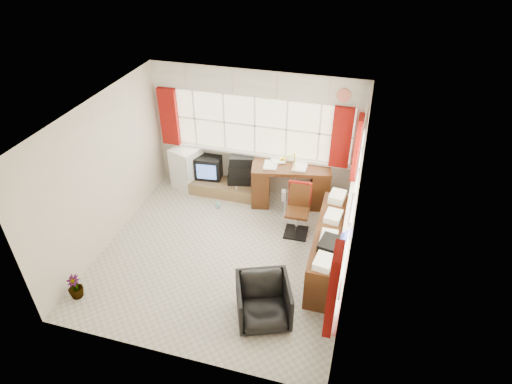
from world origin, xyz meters
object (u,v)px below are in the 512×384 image
desk_lamp (295,158)px  credenza (330,247)px  task_chair (298,207)px  office_chair (263,302)px  crt_tv (209,166)px  radiator (294,206)px  tv_bench (225,188)px  desk (290,181)px  mini_fridge (187,167)px

desk_lamp → credenza: desk_lamp is taller
task_chair → office_chair: size_ratio=1.31×
crt_tv → radiator: bearing=-16.3°
credenza → tv_bench: 2.75m
desk → mini_fridge: bearing=-180.0°
desk_lamp → task_chair: (0.22, -0.64, -0.59)m
task_chair → office_chair: bearing=-92.3°
desk_lamp → tv_bench: size_ratio=0.27×
office_chair → radiator: (-0.06, 2.45, -0.11)m
credenza → mini_fridge: 3.50m
office_chair → tv_bench: bearing=97.0°
crt_tv → mini_fridge: size_ratio=0.65×
desk_lamp → crt_tv: (-1.77, 0.29, -0.62)m
office_chair → crt_tv: (-1.91, 2.99, 0.15)m
credenza → crt_tv: size_ratio=3.59×
credenza → crt_tv: (-2.66, 1.69, 0.09)m
tv_bench → crt_tv: crt_tv is taller
office_chair → radiator: 2.45m
desk → office_chair: 2.91m
desk_lamp → office_chair: desk_lamp is taller
radiator → credenza: (0.81, -1.15, 0.16)m
task_chair → mini_fridge: (-2.45, 0.84, -0.09)m
desk → credenza: size_ratio=0.79×
tv_bench → crt_tv: size_ratio=2.51×
office_chair → tv_bench: office_chair is taller
desk_lamp → crt_tv: 1.90m
desk → credenza: desk is taller
tv_bench → desk: bearing=3.5°
radiator → crt_tv: crt_tv is taller
mini_fridge → credenza: bearing=-27.2°
desk → credenza: (0.98, -1.60, -0.07)m
radiator → crt_tv: bearing=163.7°
desk → credenza: 1.88m
desk → crt_tv: 1.69m
credenza → office_chair: bearing=-119.8°
task_chair → credenza: (0.66, -0.76, -0.12)m
task_chair → tv_bench: 1.83m
desk → radiator: bearing=-69.5°
desk_lamp → office_chair: size_ratio=0.51×
desk → task_chair: task_chair is taller
radiator → tv_bench: bearing=165.8°
desk_lamp → office_chair: (0.14, -2.70, -0.76)m
desk_lamp → tv_bench: (-1.39, 0.12, -0.98)m
credenza → desk: bearing=121.4°
task_chair → tv_bench: size_ratio=0.69×
desk_lamp → credenza: bearing=-57.6°
office_chair → mini_fridge: size_ratio=0.87×
credenza → radiator: bearing=125.1°
radiator → desk_lamp: bearing=107.7°
desk → office_chair: size_ratio=2.12×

